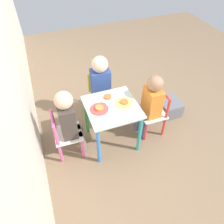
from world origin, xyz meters
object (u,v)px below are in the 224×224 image
object	(u,v)px
chair_pink	(66,135)
storage_bin	(169,107)
child_back	(69,119)
child_right	(101,83)
plate_front	(124,103)
plate_right	(108,98)
chair_yellow	(100,96)
chair_red	(154,114)
kids_table	(112,114)
plate_back	(99,109)
child_front	(151,102)

from	to	relation	value
chair_pink	storage_bin	bearing A→B (deg)	-80.87
storage_bin	child_back	bearing A→B (deg)	97.55
child_right	plate_front	size ratio (longest dim) A/B	4.63
child_back	storage_bin	world-z (taller)	child_back
plate_right	chair_yellow	bearing A→B (deg)	-4.52
plate_right	chair_red	bearing A→B (deg)	-106.01
chair_pink	plate_front	world-z (taller)	plate_front
child_back	plate_right	size ratio (longest dim) A/B	4.49
kids_table	child_right	world-z (taller)	child_right
child_back	plate_back	xyz separation A→B (m)	(-0.01, -0.28, 0.05)
child_back	plate_front	distance (m)	0.53
child_back	child_right	size ratio (longest dim) A/B	0.98
child_right	plate_right	size ratio (longest dim) A/B	4.58
chair_yellow	plate_right	world-z (taller)	plate_right
kids_table	child_back	bearing A→B (deg)	87.96
chair_red	child_back	bearing A→B (deg)	-90.30
child_front	plate_front	size ratio (longest dim) A/B	4.35
chair_red	chair_pink	distance (m)	0.93
child_right	child_front	bearing A→B (deg)	-44.20
plate_back	chair_pink	bearing A→B (deg)	87.24
plate_front	storage_bin	xyz separation A→B (m)	(0.17, -0.67, -0.42)
child_right	storage_bin	size ratio (longest dim) A/B	2.85
plate_back	storage_bin	xyz separation A→B (m)	(0.17, -0.91, -0.42)
kids_table	child_right	distance (m)	0.41
kids_table	plate_right	distance (m)	0.16
chair_pink	child_front	size ratio (longest dim) A/B	0.70
chair_red	chair_pink	size ratio (longest dim) A/B	1.00
chair_pink	child_front	world-z (taller)	child_front
child_back	child_right	distance (m)	0.58
child_front	plate_right	xyz separation A→B (m)	(0.13, 0.41, 0.07)
plate_back	storage_bin	bearing A→B (deg)	-79.27
child_back	chair_red	bearing A→B (deg)	-89.66
chair_pink	child_front	bearing A→B (deg)	-89.71
child_right	plate_back	bearing A→B (deg)	-106.42
chair_pink	plate_back	xyz separation A→B (m)	(-0.02, -0.34, 0.25)
kids_table	chair_pink	world-z (taller)	chair_pink
chair_pink	plate_front	size ratio (longest dim) A/B	3.06
plate_back	storage_bin	world-z (taller)	plate_back
child_right	plate_right	bearing A→B (deg)	-91.43
plate_front	chair_yellow	bearing A→B (deg)	11.56
child_right	chair_pink	bearing A→B (deg)	-138.13
child_back	chair_pink	bearing A→B (deg)	90.00
plate_front	plate_right	size ratio (longest dim) A/B	0.99
chair_pink	child_right	distance (m)	0.66
chair_yellow	kids_table	bearing A→B (deg)	-90.00
child_back	child_right	xyz separation A→B (m)	(0.39, -0.43, 0.02)
child_front	plate_front	bearing A→B (deg)	-90.61
storage_bin	chair_pink	bearing A→B (deg)	97.09
child_back	chair_yellow	bearing A→B (deg)	-41.80
chair_pink	child_front	distance (m)	0.89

